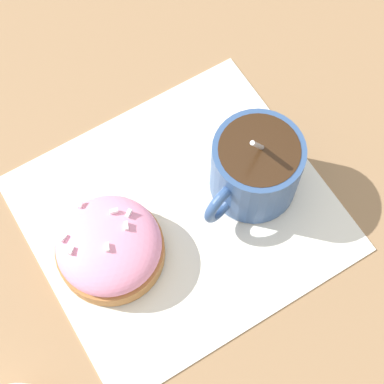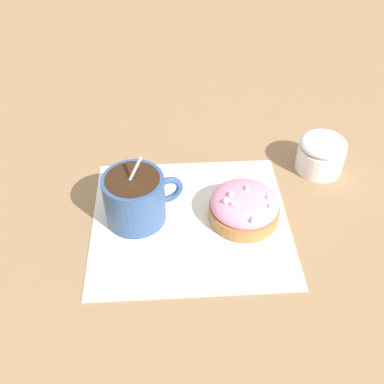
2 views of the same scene
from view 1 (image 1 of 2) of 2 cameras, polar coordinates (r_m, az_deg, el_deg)
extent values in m
plane|color=#93704C|center=(0.58, -1.02, -2.00)|extent=(3.00, 3.00, 0.00)
cube|color=white|center=(0.58, -1.02, -1.94)|extent=(0.27, 0.25, 0.00)
cylinder|color=#335184|center=(0.56, 5.69, 2.16)|extent=(0.08, 0.08, 0.07)
cylinder|color=#331E0F|center=(0.54, 5.97, 3.48)|extent=(0.07, 0.07, 0.01)
torus|color=#335184|center=(0.55, 2.68, -0.95)|extent=(0.04, 0.02, 0.04)
ellipsoid|color=silver|center=(0.58, 4.13, -0.24)|extent=(0.03, 0.02, 0.01)
cylinder|color=silver|center=(0.55, 6.56, 3.79)|extent=(0.05, 0.02, 0.09)
cylinder|color=#B2753D|center=(0.56, -7.39, -4.95)|extent=(0.09, 0.09, 0.02)
ellipsoid|color=pink|center=(0.55, -7.58, -4.42)|extent=(0.09, 0.09, 0.03)
cube|color=white|center=(0.54, -11.39, -4.01)|extent=(0.01, 0.00, 0.00)
cube|color=white|center=(0.54, -5.66, -1.91)|extent=(0.01, 0.01, 0.00)
cube|color=white|center=(0.54, -10.71, -5.12)|extent=(0.01, 0.01, 0.00)
cube|color=white|center=(0.53, -7.52, -4.87)|extent=(0.01, 0.01, 0.00)
cube|color=white|center=(0.53, -5.95, -2.85)|extent=(0.01, 0.01, 0.00)
cube|color=white|center=(0.55, -9.91, -1.04)|extent=(0.01, 0.01, 0.00)
cube|color=white|center=(0.54, -6.96, -1.69)|extent=(0.01, 0.01, 0.00)
camera|label=2|loc=(0.62, -32.43, 51.98)|focal=42.00mm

